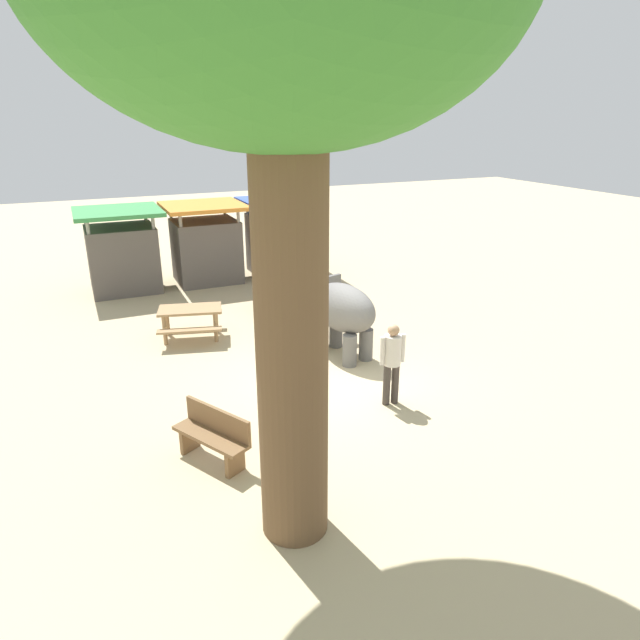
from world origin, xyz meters
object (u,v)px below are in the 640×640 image
Objects in this scene: market_stall_orange at (206,247)px; market_stall_blue at (281,240)px; person_handler at (392,358)px; picnic_table_near at (190,316)px; wooden_bench at (213,434)px; elephant at (335,308)px; market_stall_green at (123,255)px; picnic_table_far at (283,289)px.

market_stall_orange and market_stall_blue have the same top height.
person_handler is 0.89× the size of picnic_table_near.
picnic_table_near is (0.76, 5.33, 0.12)m from wooden_bench.
wooden_bench is (-3.53, -0.45, -0.48)m from person_handler.
wooden_bench is (-3.61, -3.10, -0.62)m from elephant.
market_stall_blue is at bearing 64.02° from picnic_table_near.
market_stall_orange is at bearing 86.79° from picnic_table_near.
market_stall_orange is (2.60, 0.00, 0.00)m from market_stall_green.
market_stall_orange reaches higher than elephant.
market_stall_orange is 1.00× the size of market_stall_blue.
picnic_table_far is 3.97m from market_stall_blue.
wooden_bench reaches higher than picnic_table_near.
market_stall_orange is (-1.20, 9.72, 0.19)m from person_handler.
wooden_bench is at bearing 113.72° from elephant.
market_stall_orange is at bearing 180.00° from market_stall_blue.
elephant is at bearing -23.31° from picnic_table_near.
wooden_bench is at bearing -83.36° from picnic_table_near.
market_stall_green is at bearing 116.76° from picnic_table_near.
market_stall_orange reaches higher than picnic_table_near.
elephant is 2.65m from person_handler.
picnic_table_near is 6.42m from market_stall_blue.
elephant reaches higher than picnic_table_near.
picnic_table_near is at bearing -107.97° from market_stall_orange.
elephant is 3.42m from picnic_table_far.
market_stall_orange is 2.60m from market_stall_blue.
picnic_table_near is 0.73× the size of market_stall_blue.
wooden_bench is 7.41m from picnic_table_far.
elephant reaches higher than person_handler.
market_stall_green and market_stall_orange have the same top height.
market_stall_orange reaches higher than picnic_table_far.
market_stall_green reaches higher than picnic_table_far.
person_handler is 10.44m from market_stall_green.
market_stall_orange is at bearing 117.88° from picnic_table_far.
market_stall_orange is (1.57, 4.84, 0.55)m from picnic_table_near.
picnic_table_near is at bearing -78.00° from market_stall_green.
elephant is 0.98× the size of market_stall_blue.
elephant is at bearing -100.53° from market_stall_blue.
market_stall_orange is at bearing 0.00° from market_stall_green.
person_handler is at bearing -68.67° from market_stall_green.
person_handler is 0.64× the size of market_stall_orange.
market_stall_blue is at bearing -4.36° from person_handler.
market_stall_blue is (2.60, 0.00, 0.00)m from market_stall_orange.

